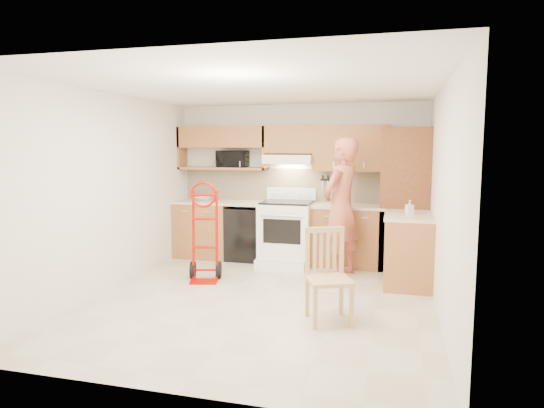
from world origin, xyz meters
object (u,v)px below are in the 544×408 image
at_px(hand_truck, 204,237).
at_px(dining_chair, 329,276).
at_px(range, 286,228).
at_px(person, 341,207).
at_px(microwave, 233,159).

height_order(hand_truck, dining_chair, hand_truck).
height_order(range, person, person).
bearing_deg(range, person, -23.34).
distance_m(microwave, person, 2.10).
height_order(microwave, person, person).
bearing_deg(hand_truck, microwave, 79.22).
distance_m(range, person, 1.04).
bearing_deg(microwave, hand_truck, -88.76).
bearing_deg(range, dining_chair, -66.41).
xyz_separation_m(microwave, range, (0.98, -0.36, -1.04)).
relative_size(person, dining_chair, 2.01).
xyz_separation_m(hand_truck, dining_chair, (1.85, -1.10, -0.13)).
height_order(range, dining_chair, range).
distance_m(microwave, dining_chair, 3.44).
xyz_separation_m(person, dining_chair, (0.09, -1.85, -0.49)).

